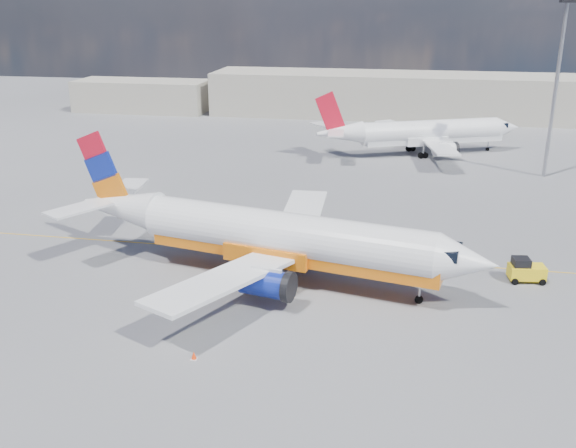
% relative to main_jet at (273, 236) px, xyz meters
% --- Properties ---
extents(ground, '(240.00, 240.00, 0.00)m').
position_rel_main_jet_xyz_m(ground, '(2.92, 2.46, -3.66)').
color(ground, '#5C5C61').
rests_on(ground, ground).
extents(taxi_line, '(70.00, 0.15, 0.01)m').
position_rel_main_jet_xyz_m(taxi_line, '(2.92, 5.46, -3.65)').
color(taxi_line, gold).
rests_on(taxi_line, ground).
extents(terminal_main, '(70.00, 14.00, 8.00)m').
position_rel_main_jet_xyz_m(terminal_main, '(7.92, 77.46, 0.34)').
color(terminal_main, '#A8A090').
rests_on(terminal_main, ground).
extents(terminal_annex, '(26.00, 10.00, 6.00)m').
position_rel_main_jet_xyz_m(terminal_annex, '(-42.08, 74.46, -0.66)').
color(terminal_annex, '#A8A090').
rests_on(terminal_annex, ground).
extents(main_jet, '(36.40, 28.03, 10.98)m').
position_rel_main_jet_xyz_m(main_jet, '(0.00, 0.00, 0.00)').
color(main_jet, white).
rests_on(main_jet, ground).
extents(second_jet, '(30.98, 23.36, 9.52)m').
position_rel_main_jet_xyz_m(second_jet, '(12.57, 46.36, -0.49)').
color(second_jet, white).
rests_on(second_jet, ground).
extents(gse_tug, '(2.99, 2.07, 2.00)m').
position_rel_main_jet_xyz_m(gse_tug, '(20.17, 3.10, -2.71)').
color(gse_tug, black).
rests_on(gse_tug, ground).
extents(traffic_cone, '(0.40, 0.40, 0.56)m').
position_rel_main_jet_xyz_m(traffic_cone, '(-2.39, -13.12, -3.39)').
color(traffic_cone, white).
rests_on(traffic_cone, ground).
extents(floodlight_mast, '(1.57, 1.57, 21.56)m').
position_rel_main_jet_xyz_m(floodlight_mast, '(27.69, 36.94, 9.26)').
color(floodlight_mast, '#9D9DA5').
rests_on(floodlight_mast, ground).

